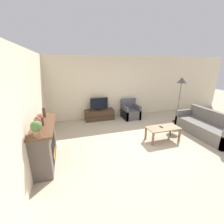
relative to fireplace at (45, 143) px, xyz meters
The scene contains 15 objects.
ground_plane 2.79m from the fireplace, ahead, with size 24.00×24.00×0.00m, color tan.
wall_back 4.04m from the fireplace, 46.20° to the left, with size 12.00×0.06×2.70m.
wall_left 0.86m from the fireplace, 165.25° to the left, with size 0.06×12.00×2.70m.
fireplace is the anchor object (origin of this frame).
mantel_vase_left 0.81m from the fireplace, 87.97° to the right, with size 0.14×0.14×0.34m.
mantel_vase_centre_left 0.62m from the fireplace, 81.95° to the right, with size 0.12×0.12×0.24m.
mantel_vase_right 0.79m from the fireplace, 87.97° to the left, with size 0.08×0.08×0.27m.
potted_plant 0.95m from the fireplace, 88.57° to the right, with size 0.21×0.21×0.31m.
tv_stand 3.21m from the fireplace, 52.95° to the left, with size 1.25×0.48×0.44m.
tv 3.19m from the fireplace, 52.93° to the left, with size 0.76×0.18×0.54m.
armchair 4.08m from the fireplace, 35.53° to the left, with size 0.70×0.76×0.84m.
coffee_table 3.45m from the fireplace, ahead, with size 1.04×0.51×0.43m.
remote 3.41m from the fireplace, ahead, with size 0.05×0.15×0.02m.
couch 5.10m from the fireplace, ahead, with size 0.84×1.98×0.82m.
floor_lamp 5.30m from the fireplace, 15.01° to the left, with size 0.39×0.39×1.85m.
Camera 1 is at (-2.12, -3.62, 2.34)m, focal length 24.00 mm.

